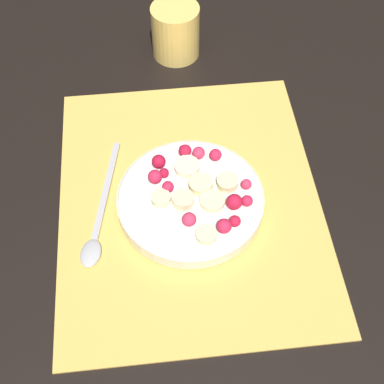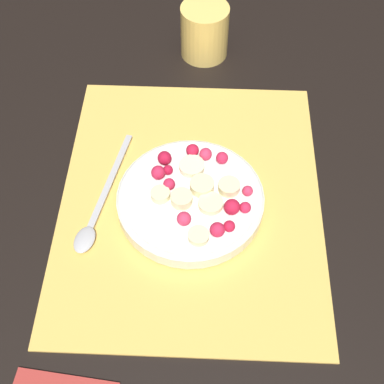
{
  "view_description": "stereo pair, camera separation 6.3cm",
  "coord_description": "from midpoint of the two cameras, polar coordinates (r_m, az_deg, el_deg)",
  "views": [
    {
      "loc": [
        0.43,
        -0.04,
        0.63
      ],
      "look_at": [
        0.01,
        0.0,
        0.04
      ],
      "focal_mm": 50.0,
      "sensor_mm": 36.0,
      "label": 1
    },
    {
      "loc": [
        0.44,
        0.02,
        0.63
      ],
      "look_at": [
        0.01,
        0.0,
        0.04
      ],
      "focal_mm": 50.0,
      "sensor_mm": 36.0,
      "label": 2
    }
  ],
  "objects": [
    {
      "name": "drinking_glass",
      "position": [
        0.96,
        -3.75,
        16.64
      ],
      "size": [
        0.08,
        0.08,
        0.09
      ],
      "color": "#F4CC66",
      "rests_on": "ground_plane"
    },
    {
      "name": "ground_plane",
      "position": [
        0.76,
        -2.63,
        -1.06
      ],
      "size": [
        3.0,
        3.0,
        0.0
      ],
      "primitive_type": "plane",
      "color": "black"
    },
    {
      "name": "spoon",
      "position": [
        0.75,
        -12.48,
        -3.71
      ],
      "size": [
        0.21,
        0.06,
        0.01
      ],
      "rotation": [
        0.0,
        0.0,
        6.08
      ],
      "color": "#B2B2B7",
      "rests_on": "placemat"
    },
    {
      "name": "placemat",
      "position": [
        0.76,
        -2.64,
        -0.93
      ],
      "size": [
        0.46,
        0.37,
        0.01
      ],
      "color": "#E0B251",
      "rests_on": "ground_plane"
    },
    {
      "name": "fruit_bowl",
      "position": [
        0.74,
        -2.38,
        -0.79
      ],
      "size": [
        0.2,
        0.2,
        0.05
      ],
      "color": "silver",
      "rests_on": "placemat"
    }
  ]
}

